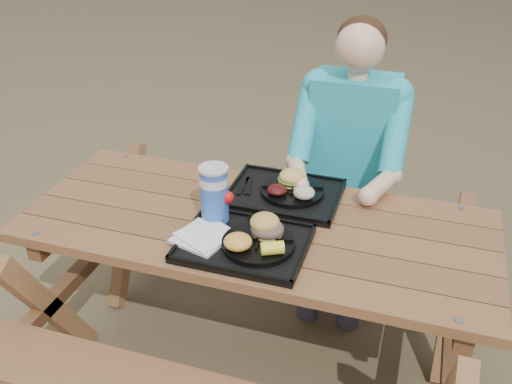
% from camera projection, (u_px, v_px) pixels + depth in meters
% --- Properties ---
extents(ground, '(60.00, 60.00, 0.00)m').
position_uv_depth(ground, '(256.00, 361.00, 2.56)').
color(ground, '#999999').
rests_on(ground, ground).
extents(picnic_table, '(1.80, 1.49, 0.75)m').
position_uv_depth(picnic_table, '(256.00, 296.00, 2.37)').
color(picnic_table, '#999999').
rests_on(picnic_table, ground).
extents(tray_near, '(0.45, 0.35, 0.02)m').
position_uv_depth(tray_near, '(244.00, 244.00, 2.04)').
color(tray_near, black).
rests_on(tray_near, picnic_table).
extents(tray_far, '(0.45, 0.35, 0.02)m').
position_uv_depth(tray_far, '(285.00, 195.00, 2.34)').
color(tray_far, black).
rests_on(tray_far, picnic_table).
extents(plate_near, '(0.26, 0.26, 0.02)m').
position_uv_depth(plate_near, '(258.00, 243.00, 2.01)').
color(plate_near, black).
rests_on(plate_near, tray_near).
extents(plate_far, '(0.26, 0.26, 0.02)m').
position_uv_depth(plate_far, '(292.00, 191.00, 2.33)').
color(plate_far, black).
rests_on(plate_far, tray_far).
extents(napkin_stack, '(0.22, 0.22, 0.02)m').
position_uv_depth(napkin_stack, '(202.00, 236.00, 2.05)').
color(napkin_stack, white).
rests_on(napkin_stack, tray_near).
extents(soda_cup, '(0.10, 0.10, 0.21)m').
position_uv_depth(soda_cup, '(214.00, 195.00, 2.11)').
color(soda_cup, '#184BB5').
rests_on(soda_cup, tray_near).
extents(condiment_bbq, '(0.04, 0.04, 0.03)m').
position_uv_depth(condiment_bbq, '(254.00, 221.00, 2.13)').
color(condiment_bbq, black).
rests_on(condiment_bbq, tray_near).
extents(condiment_mustard, '(0.04, 0.04, 0.03)m').
position_uv_depth(condiment_mustard, '(274.00, 222.00, 2.12)').
color(condiment_mustard, yellow).
rests_on(condiment_mustard, tray_near).
extents(sandwich, '(0.11, 0.11, 0.12)m').
position_uv_depth(sandwich, '(267.00, 221.00, 2.01)').
color(sandwich, gold).
rests_on(sandwich, plate_near).
extents(mac_cheese, '(0.10, 0.10, 0.05)m').
position_uv_depth(mac_cheese, '(238.00, 242.00, 1.96)').
color(mac_cheese, '#F4B140').
rests_on(mac_cheese, plate_near).
extents(corn_cob, '(0.10, 0.10, 0.05)m').
position_uv_depth(corn_cob, '(272.00, 248.00, 1.93)').
color(corn_cob, '#FFF635').
rests_on(corn_cob, plate_near).
extents(cutlery_far, '(0.06, 0.15, 0.01)m').
position_uv_depth(cutlery_far, '(248.00, 185.00, 2.38)').
color(cutlery_far, black).
rests_on(cutlery_far, tray_far).
extents(burger, '(0.11, 0.11, 0.10)m').
position_uv_depth(burger, '(292.00, 174.00, 2.33)').
color(burger, '#EBB653').
rests_on(burger, plate_far).
extents(baked_beans, '(0.08, 0.08, 0.04)m').
position_uv_depth(baked_beans, '(277.00, 190.00, 2.28)').
color(baked_beans, '#430F0D').
rests_on(baked_beans, plate_far).
extents(potato_salad, '(0.09, 0.09, 0.05)m').
position_uv_depth(potato_salad, '(304.00, 193.00, 2.25)').
color(potato_salad, beige).
rests_on(potato_salad, plate_far).
extents(diner, '(0.48, 0.84, 1.28)m').
position_uv_depth(diner, '(348.00, 177.00, 2.72)').
color(diner, teal).
rests_on(diner, ground).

